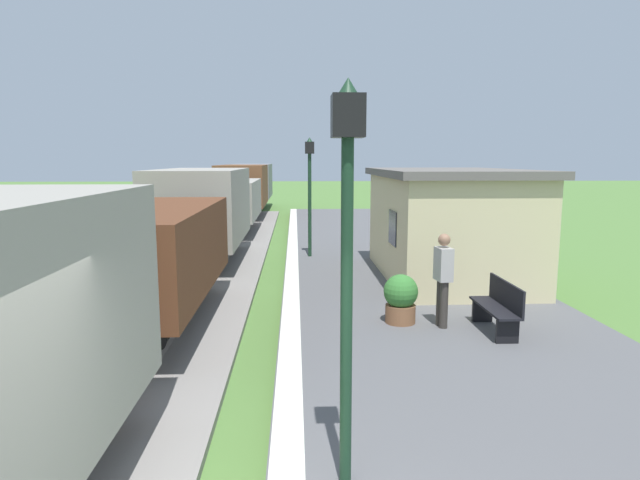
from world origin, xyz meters
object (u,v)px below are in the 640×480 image
object	(u,v)px
freight_train	(218,204)
lamp_post_near	(347,213)
station_hut	(447,223)
potted_planter	(401,298)
bench_near_hut	(499,306)
person_waiting	(443,276)
lamp_post_far	(310,175)

from	to	relation	value
freight_train	lamp_post_near	world-z (taller)	lamp_post_near
station_hut	potted_planter	bearing A→B (deg)	-116.49
bench_near_hut	potted_planter	xyz separation A→B (m)	(-1.62, 0.62, 0.00)
freight_train	bench_near_hut	size ratio (longest dim) A/B	26.13
freight_train	person_waiting	bearing A→B (deg)	-63.20
lamp_post_far	potted_planter	bearing A→B (deg)	-78.04
potted_planter	lamp_post_near	size ratio (longest dim) A/B	0.25
bench_near_hut	potted_planter	bearing A→B (deg)	158.91
person_waiting	lamp_post_far	distance (m)	7.82
bench_near_hut	lamp_post_near	world-z (taller)	lamp_post_near
lamp_post_near	station_hut	bearing A→B (deg)	68.80
station_hut	lamp_post_far	world-z (taller)	lamp_post_far
lamp_post_near	person_waiting	bearing A→B (deg)	64.89
station_hut	freight_train	bearing A→B (deg)	134.98
person_waiting	lamp_post_near	world-z (taller)	lamp_post_near
station_hut	potted_planter	world-z (taller)	station_hut
potted_planter	lamp_post_far	world-z (taller)	lamp_post_far
freight_train	bench_near_hut	distance (m)	13.09
freight_train	bench_near_hut	bearing A→B (deg)	-60.32
lamp_post_far	person_waiting	bearing A→B (deg)	-73.29
bench_near_hut	lamp_post_far	world-z (taller)	lamp_post_far
freight_train	lamp_post_far	world-z (taller)	lamp_post_far
person_waiting	potted_planter	bearing A→B (deg)	-27.88
freight_train	person_waiting	distance (m)	12.32
freight_train	station_hut	world-z (taller)	station_hut
lamp_post_near	lamp_post_far	bearing A→B (deg)	90.00
person_waiting	potted_planter	size ratio (longest dim) A/B	1.87
station_hut	lamp_post_far	bearing A→B (deg)	137.66
bench_near_hut	freight_train	bearing A→B (deg)	119.68
station_hut	person_waiting	world-z (taller)	station_hut
bench_near_hut	station_hut	bearing A→B (deg)	85.79
potted_planter	lamp_post_near	distance (m)	5.59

